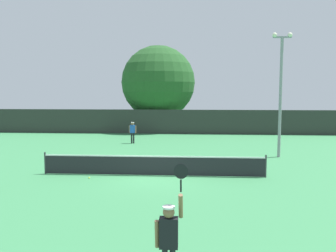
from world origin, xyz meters
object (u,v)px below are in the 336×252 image
at_px(tennis_ball, 89,178).
at_px(parked_car_near, 153,119).
at_px(player_receiving, 133,130).
at_px(large_tree, 158,82).
at_px(light_pole, 281,87).
at_px(parked_car_far, 270,121).
at_px(player_serving, 169,234).
at_px(parked_car_mid, 228,119).

relative_size(tennis_ball, parked_car_near, 0.02).
xyz_separation_m(player_receiving, large_tree, (1.08, 9.53, 3.90)).
xyz_separation_m(light_pole, parked_car_near, (-9.88, 18.73, -3.53)).
distance_m(tennis_ball, parked_car_far, 26.77).
bearing_deg(parked_car_far, light_pole, -102.58).
bearing_deg(parked_car_far, player_serving, -107.69).
xyz_separation_m(tennis_ball, parked_car_far, (13.14, 23.31, 0.74)).
bearing_deg(parked_car_mid, large_tree, -146.01).
distance_m(tennis_ball, large_tree, 21.35).
height_order(parked_car_mid, parked_car_far, same).
distance_m(light_pole, parked_car_mid, 20.70).
distance_m(large_tree, parked_car_far, 12.87).
distance_m(tennis_ball, parked_car_near, 24.91).
distance_m(player_serving, light_pole, 16.48).
distance_m(player_receiving, light_pole, 11.62).
xyz_separation_m(large_tree, parked_car_mid, (7.65, 5.77, -4.12)).
bearing_deg(player_receiving, large_tree, -96.44).
height_order(light_pole, parked_car_far, light_pole).
distance_m(player_serving, parked_car_far, 33.46).
height_order(player_serving, tennis_ball, player_serving).
bearing_deg(light_pole, parked_car_far, 79.82).
height_order(parked_car_near, parked_car_mid, same).
height_order(player_serving, parked_car_far, player_serving).
xyz_separation_m(tennis_ball, light_pole, (10.06, 6.16, 4.27)).
height_order(player_receiving, tennis_ball, player_receiving).
bearing_deg(tennis_ball, player_receiving, 89.28).
xyz_separation_m(tennis_ball, large_tree, (1.22, 20.76, 4.87)).
xyz_separation_m(light_pole, large_tree, (-8.85, 14.60, 0.59)).
height_order(player_receiving, light_pole, light_pole).
xyz_separation_m(tennis_ball, parked_car_near, (0.19, 24.90, 0.74)).
distance_m(player_serving, large_tree, 30.11).
bearing_deg(large_tree, light_pole, -58.78).
relative_size(tennis_ball, parked_car_far, 0.02).
distance_m(player_serving, tennis_ball, 10.01).
bearing_deg(light_pole, parked_car_near, 117.80).
relative_size(player_receiving, large_tree, 0.19).
bearing_deg(player_receiving, tennis_ball, 89.28).
distance_m(light_pole, large_tree, 17.08).
relative_size(tennis_ball, large_tree, 0.01).
height_order(player_serving, large_tree, large_tree).
bearing_deg(tennis_ball, player_serving, -64.26).
relative_size(large_tree, parked_car_mid, 2.01).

